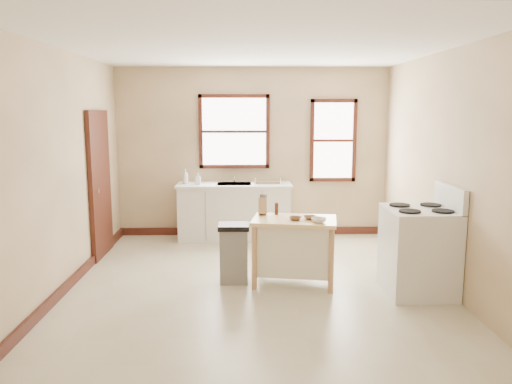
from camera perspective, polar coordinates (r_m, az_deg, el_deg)
floor at (r=6.20m, az=-0.05°, el=-10.46°), size 5.00×5.00×0.00m
ceiling at (r=5.88m, az=-0.06°, el=16.18°), size 5.00×5.00×0.00m
wall_back at (r=8.36m, az=-0.42°, el=4.53°), size 4.50×0.04×2.80m
wall_left at (r=6.25m, az=-21.18°, el=2.27°), size 0.04×5.00×2.80m
wall_right at (r=6.34m, az=20.76°, el=2.39°), size 0.04×5.00×2.80m
window_main at (r=8.32m, az=-2.50°, el=6.91°), size 1.17×0.06×1.22m
window_side at (r=8.46m, az=8.81°, el=5.83°), size 0.77×0.06×1.37m
door_left at (r=7.51m, az=-17.40°, el=0.86°), size 0.06×0.90×2.10m
baseboard_back at (r=8.55m, az=-0.41°, el=-4.48°), size 4.50×0.04×0.12m
baseboard_left at (r=6.52m, az=-20.23°, el=-9.48°), size 0.04×5.00×0.12m
sink_counter at (r=8.20m, az=-2.48°, el=-2.22°), size 1.86×0.62×0.92m
faucet at (r=8.28m, az=-2.48°, el=1.90°), size 0.03×0.03×0.22m
soap_bottle_a at (r=8.15m, az=-8.08°, el=1.76°), size 0.10×0.10×0.24m
soap_bottle_b at (r=8.09m, az=-6.64°, el=1.51°), size 0.08×0.08×0.18m
dish_rack at (r=8.08m, az=1.33°, el=1.30°), size 0.45×0.35×0.11m
kitchen_island at (r=6.11m, az=4.36°, el=-6.78°), size 1.08×0.79×0.81m
knife_block at (r=6.20m, az=0.74°, el=-1.70°), size 0.10×0.10×0.20m
pepper_grinder at (r=6.21m, az=2.36°, el=-1.92°), size 0.05×0.05×0.15m
bowl_a at (r=5.94m, az=4.52°, el=-3.03°), size 0.19×0.19×0.04m
bowl_b at (r=5.98m, az=6.22°, el=-2.94°), size 0.18×0.18×0.04m
bowl_c at (r=5.83m, az=7.19°, el=-3.22°), size 0.19×0.19×0.05m
trash_bin at (r=6.17m, az=-2.54°, el=-7.00°), size 0.38×0.32×0.73m
gas_stove at (r=6.05m, az=18.11°, el=-5.19°), size 0.79×0.81×1.26m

